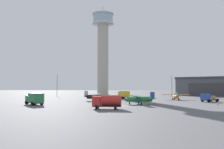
{
  "coord_description": "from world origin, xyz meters",
  "views": [
    {
      "loc": [
        2.6,
        -58.07,
        4.93
      ],
      "look_at": [
        -2.98,
        20.03,
        8.59
      ],
      "focal_mm": 38.52,
      "sensor_mm": 36.0,
      "label": 1
    }
  ],
  "objects_px": {
    "truck_box_yellow": "(124,94)",
    "light_post_centre": "(172,84)",
    "airplane_black": "(97,96)",
    "truck_box_green": "(35,98)",
    "control_tower": "(103,46)",
    "truck_flatbed_blue": "(208,98)",
    "traffic_cone_near_left": "(218,104)",
    "traffic_cone_mid_apron": "(176,108)",
    "light_post_east": "(57,84)",
    "airplane_green": "(140,99)",
    "airplane_orange": "(176,96)",
    "truck_fuel_tanker_red": "(107,101)"
  },
  "relations": [
    {
      "from": "truck_box_yellow",
      "to": "traffic_cone_mid_apron",
      "type": "xyz_separation_m",
      "value": [
        11.94,
        -41.54,
        -1.31
      ]
    },
    {
      "from": "truck_flatbed_blue",
      "to": "light_post_east",
      "type": "bearing_deg",
      "value": -67.87
    },
    {
      "from": "truck_fuel_tanker_red",
      "to": "light_post_centre",
      "type": "xyz_separation_m",
      "value": [
        23.84,
        59.24,
        4.06
      ]
    },
    {
      "from": "truck_flatbed_blue",
      "to": "light_post_east",
      "type": "xyz_separation_m",
      "value": [
        -57.78,
        36.59,
        4.71
      ]
    },
    {
      "from": "traffic_cone_mid_apron",
      "to": "truck_box_green",
      "type": "bearing_deg",
      "value": 166.3
    },
    {
      "from": "control_tower",
      "to": "airplane_orange",
      "type": "relative_size",
      "value": 4.8
    },
    {
      "from": "truck_flatbed_blue",
      "to": "airplane_green",
      "type": "bearing_deg",
      "value": -8.99
    },
    {
      "from": "airplane_black",
      "to": "truck_box_green",
      "type": "distance_m",
      "value": 22.27
    },
    {
      "from": "traffic_cone_near_left",
      "to": "truck_box_green",
      "type": "bearing_deg",
      "value": -176.67
    },
    {
      "from": "airplane_green",
      "to": "truck_flatbed_blue",
      "type": "xyz_separation_m",
      "value": [
        21.05,
        10.51,
        -0.32
      ]
    },
    {
      "from": "truck_box_yellow",
      "to": "control_tower",
      "type": "bearing_deg",
      "value": 1.83
    },
    {
      "from": "airplane_green",
      "to": "airplane_orange",
      "type": "distance_m",
      "value": 25.16
    },
    {
      "from": "control_tower",
      "to": "truck_box_green",
      "type": "height_order",
      "value": "control_tower"
    },
    {
      "from": "control_tower",
      "to": "truck_box_yellow",
      "type": "relative_size",
      "value": 6.28
    },
    {
      "from": "control_tower",
      "to": "traffic_cone_mid_apron",
      "type": "distance_m",
      "value": 74.34
    },
    {
      "from": "airplane_green",
      "to": "traffic_cone_near_left",
      "type": "xyz_separation_m",
      "value": [
        19.64,
        -1.34,
        -1.18
      ]
    },
    {
      "from": "control_tower",
      "to": "truck_fuel_tanker_red",
      "type": "height_order",
      "value": "control_tower"
    },
    {
      "from": "truck_box_green",
      "to": "light_post_centre",
      "type": "height_order",
      "value": "light_post_centre"
    },
    {
      "from": "traffic_cone_near_left",
      "to": "traffic_cone_mid_apron",
      "type": "xyz_separation_m",
      "value": [
        -12.53,
        -11.0,
        -0.03
      ]
    },
    {
      "from": "traffic_cone_near_left",
      "to": "truck_flatbed_blue",
      "type": "bearing_deg",
      "value": 83.2
    },
    {
      "from": "truck_fuel_tanker_red",
      "to": "traffic_cone_near_left",
      "type": "xyz_separation_m",
      "value": [
        27.0,
        12.22,
        -1.33
      ]
    },
    {
      "from": "truck_box_yellow",
      "to": "light_post_centre",
      "type": "distance_m",
      "value": 27.25
    },
    {
      "from": "truck_box_green",
      "to": "airplane_black",
      "type": "bearing_deg",
      "value": -80.12
    },
    {
      "from": "truck_fuel_tanker_red",
      "to": "truck_box_green",
      "type": "height_order",
      "value": "truck_box_green"
    },
    {
      "from": "airplane_orange",
      "to": "light_post_centre",
      "type": "xyz_separation_m",
      "value": [
        3.02,
        24.44,
        4.43
      ]
    },
    {
      "from": "light_post_centre",
      "to": "traffic_cone_mid_apron",
      "type": "bearing_deg",
      "value": -99.17
    },
    {
      "from": "light_post_east",
      "to": "traffic_cone_mid_apron",
      "type": "distance_m",
      "value": 74.07
    },
    {
      "from": "light_post_centre",
      "to": "traffic_cone_near_left",
      "type": "xyz_separation_m",
      "value": [
        3.16,
        -47.03,
        -5.39
      ]
    },
    {
      "from": "truck_box_yellow",
      "to": "truck_box_green",
      "type": "height_order",
      "value": "truck_box_green"
    },
    {
      "from": "traffic_cone_mid_apron",
      "to": "airplane_green",
      "type": "bearing_deg",
      "value": 119.96
    },
    {
      "from": "truck_flatbed_blue",
      "to": "light_post_east",
      "type": "relative_size",
      "value": 0.63
    },
    {
      "from": "airplane_green",
      "to": "truck_box_yellow",
      "type": "xyz_separation_m",
      "value": [
        -4.83,
        29.21,
        0.1
      ]
    },
    {
      "from": "control_tower",
      "to": "traffic_cone_mid_apron",
      "type": "height_order",
      "value": "control_tower"
    },
    {
      "from": "truck_fuel_tanker_red",
      "to": "truck_box_green",
      "type": "distance_m",
      "value": 21.74
    },
    {
      "from": "airplane_green",
      "to": "truck_box_green",
      "type": "relative_size",
      "value": 1.64
    },
    {
      "from": "light_post_centre",
      "to": "traffic_cone_near_left",
      "type": "distance_m",
      "value": 47.44
    },
    {
      "from": "airplane_orange",
      "to": "truck_flatbed_blue",
      "type": "bearing_deg",
      "value": -143.27
    },
    {
      "from": "airplane_black",
      "to": "light_post_centre",
      "type": "distance_m",
      "value": 43.98
    },
    {
      "from": "light_post_east",
      "to": "traffic_cone_near_left",
      "type": "bearing_deg",
      "value": -40.67
    },
    {
      "from": "airplane_green",
      "to": "airplane_orange",
      "type": "relative_size",
      "value": 1.18
    },
    {
      "from": "control_tower",
      "to": "airplane_orange",
      "type": "height_order",
      "value": "control_tower"
    },
    {
      "from": "truck_box_green",
      "to": "truck_fuel_tanker_red",
      "type": "bearing_deg",
      "value": -157.92
    },
    {
      "from": "control_tower",
      "to": "traffic_cone_near_left",
      "type": "xyz_separation_m",
      "value": [
        35.38,
        -55.39,
        -24.41
      ]
    },
    {
      "from": "airplane_green",
      "to": "truck_fuel_tanker_red",
      "type": "height_order",
      "value": "airplane_green"
    },
    {
      "from": "control_tower",
      "to": "truck_box_green",
      "type": "bearing_deg",
      "value": -100.89
    },
    {
      "from": "truck_box_yellow",
      "to": "light_post_east",
      "type": "height_order",
      "value": "light_post_east"
    },
    {
      "from": "light_post_centre",
      "to": "traffic_cone_near_left",
      "type": "height_order",
      "value": "light_post_centre"
    },
    {
      "from": "control_tower",
      "to": "truck_flatbed_blue",
      "type": "bearing_deg",
      "value": -49.8
    },
    {
      "from": "airplane_black",
      "to": "light_post_east",
      "type": "height_order",
      "value": "light_post_east"
    },
    {
      "from": "traffic_cone_near_left",
      "to": "airplane_orange",
      "type": "bearing_deg",
      "value": 105.3
    }
  ]
}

